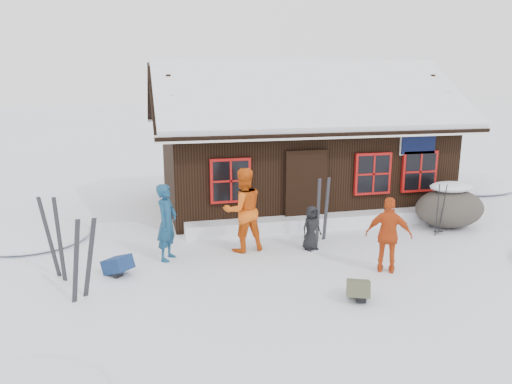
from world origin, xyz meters
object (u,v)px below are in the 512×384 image
at_px(backpack_blue, 118,268).
at_px(backpack_olive, 358,292).
at_px(ski_pair_left, 83,260).
at_px(ski_poles, 440,210).
at_px(skier_crouched, 311,228).
at_px(skier_orange_left, 243,210).
at_px(boulder, 450,207).
at_px(skier_teal, 167,222).
at_px(skier_orange_right, 389,235).

xyz_separation_m(backpack_blue, backpack_olive, (4.22, -2.19, -0.00)).
xyz_separation_m(ski_pair_left, ski_poles, (8.35, 1.77, -0.08)).
xyz_separation_m(skier_crouched, backpack_olive, (-0.08, -2.72, -0.37)).
bearing_deg(backpack_olive, skier_orange_left, 138.19).
distance_m(boulder, backpack_olive, 5.54).
xyz_separation_m(skier_orange_left, backpack_blue, (-2.76, -0.83, -0.82)).
relative_size(skier_teal, skier_orange_right, 1.07).
bearing_deg(skier_orange_left, skier_crouched, 158.11).
distance_m(skier_teal, skier_crouched, 3.28).
height_order(skier_orange_right, skier_crouched, skier_orange_right).
xyz_separation_m(skier_crouched, ski_pair_left, (-4.84, -1.48, 0.20)).
distance_m(skier_orange_left, skier_orange_right, 3.25).
bearing_deg(skier_orange_left, skier_teal, -5.00).
distance_m(ski_pair_left, backpack_olive, 4.96).
relative_size(boulder, ski_poles, 1.38).
bearing_deg(ski_poles, boulder, 39.80).
bearing_deg(backpack_blue, ski_pair_left, -162.95).
height_order(backpack_blue, backpack_olive, backpack_blue).
relative_size(skier_crouched, ski_poles, 0.77).
relative_size(ski_poles, backpack_olive, 2.54).
bearing_deg(boulder, ski_pair_left, -165.62).
relative_size(skier_teal, boulder, 0.91).
bearing_deg(skier_orange_right, boulder, -112.18).
height_order(ski_poles, backpack_olive, ski_poles).
bearing_deg(ski_pair_left, ski_poles, -15.97).
xyz_separation_m(boulder, ski_pair_left, (-9.00, -2.31, 0.17)).
distance_m(skier_teal, ski_poles, 6.77).
xyz_separation_m(ski_pair_left, backpack_olive, (4.77, -1.24, -0.57)).
distance_m(skier_teal, backpack_olive, 4.33).
height_order(skier_orange_right, boulder, skier_orange_right).
distance_m(skier_orange_left, boulder, 5.73).
relative_size(skier_orange_left, backpack_olive, 3.64).
relative_size(skier_crouched, ski_pair_left, 0.68).
xyz_separation_m(skier_orange_left, skier_crouched, (1.54, -0.30, -0.45)).
height_order(skier_teal, skier_crouched, skier_teal).
xyz_separation_m(skier_orange_right, ski_pair_left, (-5.90, 0.16, -0.07)).
relative_size(skier_teal, skier_orange_left, 0.87).
relative_size(ski_pair_left, backpack_blue, 2.84).
distance_m(ski_pair_left, backpack_blue, 1.23).
height_order(skier_teal, skier_orange_left, skier_orange_left).
xyz_separation_m(skier_crouched, boulder, (4.15, 0.83, 0.03)).
xyz_separation_m(skier_orange_left, ski_poles, (5.04, -0.02, -0.33)).
bearing_deg(ski_pair_left, backpack_olive, -42.51).
height_order(ski_poles, backpack_blue, ski_poles).
relative_size(skier_orange_right, skier_crouched, 1.52).
relative_size(skier_orange_right, backpack_blue, 2.93).
bearing_deg(skier_orange_right, backpack_blue, 17.49).
bearing_deg(skier_crouched, backpack_olive, -110.65).
height_order(skier_crouched, backpack_olive, skier_crouched).
xyz_separation_m(skier_orange_right, backpack_blue, (-5.36, 1.11, -0.64)).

